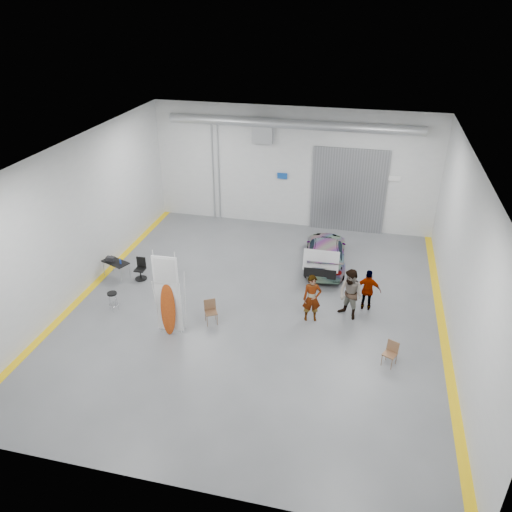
% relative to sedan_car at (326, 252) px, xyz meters
% --- Properties ---
extents(ground, '(16.00, 16.00, 0.00)m').
position_rel_sedan_car_xyz_m(ground, '(-2.20, -4.09, -0.61)').
color(ground, '#5B5E62').
rests_on(ground, ground).
extents(room_shell, '(14.02, 16.18, 6.01)m').
position_rel_sedan_car_xyz_m(room_shell, '(-1.96, -1.87, 3.46)').
color(room_shell, silver).
rests_on(room_shell, ground).
extents(sedan_car, '(2.09, 4.38, 1.23)m').
position_rel_sedan_car_xyz_m(sedan_car, '(0.00, 0.00, 0.00)').
color(sedan_car, silver).
rests_on(sedan_car, ground).
extents(person_a, '(0.76, 0.59, 1.84)m').
position_rel_sedan_car_xyz_m(person_a, '(-0.04, -4.33, 0.30)').
color(person_a, '#88674A').
rests_on(person_a, ground).
extents(person_b, '(1.21, 1.14, 1.96)m').
position_rel_sedan_car_xyz_m(person_b, '(1.30, -3.84, 0.37)').
color(person_b, teal).
rests_on(person_b, ground).
extents(person_c, '(0.97, 0.44, 1.65)m').
position_rel_sedan_car_xyz_m(person_c, '(1.92, -3.13, 0.21)').
color(person_c, '#A45136').
rests_on(person_c, ground).
extents(surfboard_display, '(0.92, 0.28, 3.23)m').
position_rel_sedan_car_xyz_m(surfboard_display, '(-4.77, -6.27, 0.70)').
color(surfboard_display, white).
rests_on(surfboard_display, ground).
extents(folding_chair_near, '(0.57, 0.61, 0.89)m').
position_rel_sedan_car_xyz_m(folding_chair_near, '(-3.53, -5.37, -0.34)').
color(folding_chair_near, brown).
rests_on(folding_chair_near, ground).
extents(folding_chair_far, '(0.52, 0.56, 0.83)m').
position_rel_sedan_car_xyz_m(folding_chair_far, '(2.76, -6.26, -0.35)').
color(folding_chair_far, brown).
rests_on(folding_chair_far, ground).
extents(shop_stool, '(0.39, 0.39, 0.76)m').
position_rel_sedan_car_xyz_m(shop_stool, '(-7.38, -5.43, -0.24)').
color(shop_stool, black).
rests_on(shop_stool, ground).
extents(work_table, '(1.28, 0.96, 0.94)m').
position_rel_sedan_car_xyz_m(work_table, '(-8.49, -3.12, 0.11)').
color(work_table, '#9CA0A5').
rests_on(work_table, ground).
extents(office_chair, '(0.50, 0.50, 0.93)m').
position_rel_sedan_car_xyz_m(office_chair, '(-7.37, -3.02, -0.21)').
color(office_chair, black).
rests_on(office_chair, ground).
extents(trunk_lid, '(1.43, 0.87, 0.04)m').
position_rel_sedan_car_xyz_m(trunk_lid, '(0.00, -1.87, 0.63)').
color(trunk_lid, silver).
rests_on(trunk_lid, sedan_car).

